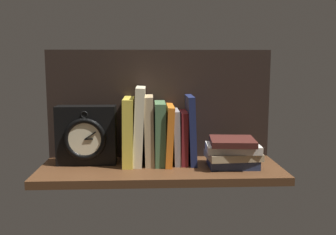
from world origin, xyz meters
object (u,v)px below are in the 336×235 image
(book_orange_pandolfini, at_px, (169,134))
(book_navy_bierce, at_px, (191,129))
(book_cream_twain, at_px, (139,126))
(book_gray_chess, at_px, (176,136))
(book_tan_shortstories, at_px, (149,130))
(book_maroon_dawkins, at_px, (183,137))
(book_green_romantic, at_px, (160,133))
(book_stack_side, at_px, (233,152))
(framed_clock, at_px, (86,136))
(book_yellow_seinlanguage, at_px, (129,131))

(book_orange_pandolfini, distance_m, book_navy_bierce, 0.07)
(book_cream_twain, relative_size, book_gray_chess, 1.42)
(book_tan_shortstories, distance_m, book_orange_pandolfini, 0.07)
(book_tan_shortstories, distance_m, book_maroon_dawkins, 0.12)
(book_green_romantic, distance_m, book_stack_side, 0.25)
(framed_clock, bearing_deg, book_cream_twain, 1.59)
(book_tan_shortstories, height_order, book_gray_chess, book_tan_shortstories)
(book_yellow_seinlanguage, relative_size, book_stack_side, 1.25)
(book_tan_shortstories, height_order, framed_clock, book_tan_shortstories)
(book_yellow_seinlanguage, relative_size, book_orange_pandolfini, 1.13)
(book_orange_pandolfini, bearing_deg, book_stack_side, -17.18)
(book_cream_twain, bearing_deg, book_tan_shortstories, 0.00)
(book_navy_bierce, bearing_deg, framed_clock, -179.20)
(book_navy_bierce, bearing_deg, book_maroon_dawkins, 180.00)
(book_green_romantic, relative_size, book_maroon_dawkins, 1.17)
(book_green_romantic, relative_size, framed_clock, 1.06)
(framed_clock, xyz_separation_m, book_stack_side, (0.47, -0.06, -0.05))
(book_gray_chess, distance_m, book_maroon_dawkins, 0.02)
(book_yellow_seinlanguage, height_order, book_maroon_dawkins, book_yellow_seinlanguage)
(book_orange_pandolfini, relative_size, book_navy_bierce, 0.86)
(book_yellow_seinlanguage, bearing_deg, book_gray_chess, -0.00)
(book_orange_pandolfini, xyz_separation_m, framed_clock, (-0.27, -0.00, -0.00))
(framed_clock, bearing_deg, book_yellow_seinlanguage, 1.99)
(book_yellow_seinlanguage, distance_m, framed_clock, 0.14)
(book_tan_shortstories, xyz_separation_m, book_maroon_dawkins, (0.11, 0.00, -0.03))
(book_green_romantic, height_order, book_maroon_dawkins, book_green_romantic)
(book_maroon_dawkins, bearing_deg, book_navy_bierce, 0.00)
(book_green_romantic, distance_m, book_navy_bierce, 0.10)
(book_cream_twain, distance_m, book_tan_shortstories, 0.04)
(book_orange_pandolfini, xyz_separation_m, book_navy_bierce, (0.07, 0.00, 0.02))
(book_orange_pandolfini, bearing_deg, book_maroon_dawkins, 0.00)
(book_tan_shortstories, distance_m, framed_clock, 0.21)
(book_orange_pandolfini, height_order, book_stack_side, book_orange_pandolfini)
(book_green_romantic, distance_m, book_maroon_dawkins, 0.08)
(book_yellow_seinlanguage, bearing_deg, framed_clock, -178.01)
(book_cream_twain, relative_size, book_navy_bierce, 1.13)
(book_cream_twain, xyz_separation_m, book_gray_chess, (0.12, 0.00, -0.04))
(framed_clock, relative_size, book_stack_side, 1.11)
(book_green_romantic, xyz_separation_m, book_gray_chess, (0.05, 0.00, -0.01))
(book_tan_shortstories, xyz_separation_m, book_navy_bierce, (0.14, 0.00, 0.00))
(book_navy_bierce, height_order, book_stack_side, book_navy_bierce)
(book_cream_twain, xyz_separation_m, book_navy_bierce, (0.17, 0.00, -0.01))
(book_navy_bierce, xyz_separation_m, framed_clock, (-0.34, -0.00, -0.02))
(book_maroon_dawkins, height_order, book_navy_bierce, book_navy_bierce)
(book_cream_twain, xyz_separation_m, framed_clock, (-0.17, -0.00, -0.03))
(book_cream_twain, height_order, book_stack_side, book_cream_twain)
(book_navy_bierce, xyz_separation_m, book_stack_side, (0.13, -0.06, -0.06))
(book_navy_bierce, bearing_deg, book_tan_shortstories, 180.00)
(book_yellow_seinlanguage, height_order, book_stack_side, book_yellow_seinlanguage)
(book_cream_twain, distance_m, framed_clock, 0.18)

